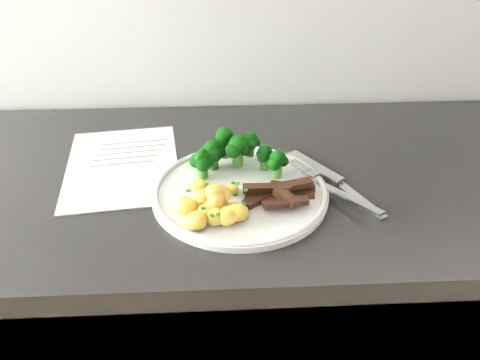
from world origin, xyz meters
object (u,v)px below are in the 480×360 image
object	(u,v)px
recipe_paper	(123,165)
broccoli	(232,151)
beef_strips	(282,193)
plate	(240,191)
fork	(335,189)
potatoes	(213,204)
knife	(346,190)
counter	(235,333)

from	to	relation	value
recipe_paper	broccoli	world-z (taller)	broccoli
beef_strips	plate	bearing A→B (deg)	155.30
broccoli	fork	size ratio (longest dim) A/B	0.96
broccoli	potatoes	size ratio (longest dim) A/B	1.37
fork	knife	distance (m)	0.03
counter	beef_strips	distance (m)	0.49
counter	recipe_paper	bearing A→B (deg)	169.36
plate	beef_strips	xyz separation A→B (m)	(0.07, -0.03, 0.01)
counter	broccoli	size ratio (longest dim) A/B	13.67
broccoli	potatoes	xyz separation A→B (m)	(-0.03, -0.13, -0.02)
counter	broccoli	distance (m)	0.50
counter	knife	bearing A→B (deg)	-22.57
fork	potatoes	bearing A→B (deg)	-167.52
plate	potatoes	bearing A→B (deg)	-125.54
knife	counter	bearing A→B (deg)	157.43
recipe_paper	broccoli	size ratio (longest dim) A/B	1.81
counter	fork	xyz separation A→B (m)	(0.17, -0.09, 0.47)
broccoli	beef_strips	world-z (taller)	broccoli
recipe_paper	potatoes	xyz separation A→B (m)	(0.17, -0.17, 0.03)
recipe_paper	fork	xyz separation A→B (m)	(0.38, -0.13, 0.02)
counter	plate	world-z (taller)	plate
plate	knife	size ratio (longest dim) A/B	1.37
counter	fork	size ratio (longest dim) A/B	13.14
counter	knife	size ratio (longest dim) A/B	10.81
beef_strips	fork	world-z (taller)	beef_strips
beef_strips	fork	bearing A→B (deg)	7.84
plate	knife	distance (m)	0.18
knife	fork	bearing A→B (deg)	-155.84
counter	broccoli	world-z (taller)	broccoli
potatoes	recipe_paper	bearing A→B (deg)	134.96
recipe_paper	beef_strips	world-z (taller)	beef_strips
recipe_paper	plate	bearing A→B (deg)	-26.69
potatoes	knife	size ratio (longest dim) A/B	0.58
potatoes	beef_strips	bearing A→B (deg)	16.17
counter	beef_strips	size ratio (longest dim) A/B	18.77
recipe_paper	plate	distance (m)	0.24
fork	broccoli	bearing A→B (deg)	153.30
fork	beef_strips	bearing A→B (deg)	-172.16
plate	broccoli	world-z (taller)	broccoli
potatoes	fork	size ratio (longest dim) A/B	0.70
knife	recipe_paper	bearing A→B (deg)	163.54
beef_strips	knife	bearing A→B (deg)	11.18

